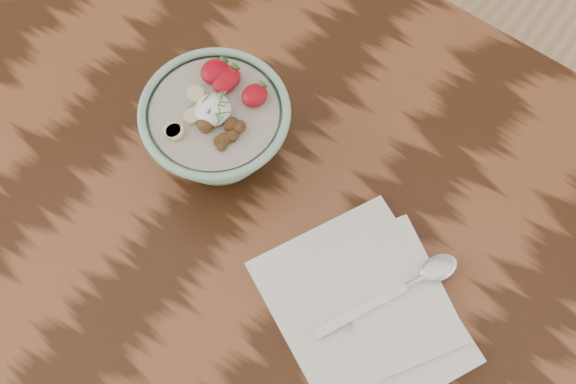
{
  "coord_description": "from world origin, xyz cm",
  "views": [
    {
      "loc": [
        33.31,
        -30.26,
        171.53
      ],
      "look_at": [
        10.27,
        1.43,
        86.31
      ],
      "focal_mm": 50.0,
      "sensor_mm": 36.0,
      "label": 1
    }
  ],
  "objects": [
    {
      "name": "table",
      "position": [
        0.0,
        0.0,
        65.7
      ],
      "size": [
        160.0,
        90.0,
        75.0
      ],
      "color": "#331A0C",
      "rests_on": "ground"
    },
    {
      "name": "breakfast_bowl",
      "position": [
        -3.81,
        5.27,
        81.49
      ],
      "size": [
        19.13,
        19.13,
        12.44
      ],
      "rotation": [
        0.0,
        0.0,
        0.14
      ],
      "color": "#87B69B",
      "rests_on": "table"
    },
    {
      "name": "napkin",
      "position": [
        24.75,
        -1.53,
        75.64
      ],
      "size": [
        31.03,
        28.83,
        1.52
      ],
      "rotation": [
        0.0,
        0.0,
        -0.45
      ],
      "color": "white",
      "rests_on": "table"
    },
    {
      "name": "spoon",
      "position": [
        27.85,
        4.95,
        76.97
      ],
      "size": [
        10.73,
        19.27,
        1.06
      ],
      "rotation": [
        0.0,
        0.0,
        -0.44
      ],
      "color": "silver",
      "rests_on": "napkin"
    }
  ]
}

